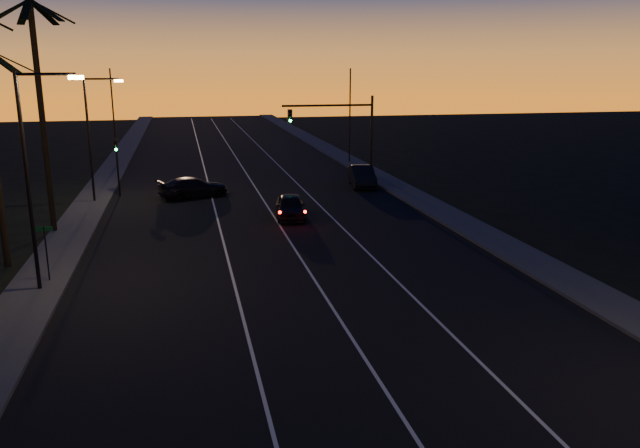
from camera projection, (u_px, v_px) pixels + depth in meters
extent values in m
cube|color=black|center=(269.00, 222.00, 37.79)|extent=(20.00, 170.00, 0.01)
cube|color=#363633|center=(73.00, 231.00, 35.43)|extent=(2.40, 170.00, 0.16)
cube|color=#363633|center=(441.00, 211.00, 40.12)|extent=(2.40, 170.00, 0.16)
cube|color=silver|center=(219.00, 224.00, 37.16)|extent=(0.12, 160.00, 0.01)
cube|color=silver|center=(277.00, 221.00, 37.90)|extent=(0.12, 160.00, 0.01)
cube|color=silver|center=(333.00, 218.00, 38.63)|extent=(0.12, 160.00, 0.01)
cube|color=black|center=(9.00, 60.00, 27.51)|extent=(2.18, 0.92, 1.18)
cylinder|color=black|center=(43.00, 122.00, 33.71)|extent=(0.32, 0.32, 12.50)
cube|color=black|center=(53.00, 12.00, 32.78)|extent=(2.18, 0.92, 1.18)
cube|color=black|center=(43.00, 13.00, 33.33)|extent=(1.25, 2.12, 1.18)
cube|color=black|center=(25.00, 12.00, 33.11)|extent=(1.34, 2.09, 1.18)
cube|color=black|center=(10.00, 11.00, 32.30)|extent=(2.18, 0.82, 1.18)
cube|color=black|center=(10.00, 10.00, 31.50)|extent=(1.90, 1.69, 1.18)
cube|color=black|center=(26.00, 9.00, 31.32)|extent=(0.45, 2.16, 1.18)
cube|color=black|center=(46.00, 10.00, 31.89)|extent=(1.95, 1.61, 1.18)
cylinder|color=black|center=(28.00, 186.00, 24.92)|extent=(0.16, 0.16, 9.00)
cylinder|color=black|center=(46.00, 74.00, 24.09)|extent=(2.20, 0.12, 0.12)
cube|color=#F1B260|center=(76.00, 77.00, 24.35)|extent=(0.55, 0.26, 0.16)
cylinder|color=black|center=(89.00, 141.00, 42.03)|extent=(0.16, 0.16, 8.50)
cylinder|color=black|center=(101.00, 79.00, 41.25)|extent=(2.20, 0.12, 0.12)
cube|color=#F1B260|center=(119.00, 81.00, 41.52)|extent=(0.55, 0.26, 0.16)
cylinder|color=black|center=(47.00, 255.00, 26.70)|extent=(0.06, 0.06, 2.60)
cube|color=#0B471D|center=(44.00, 229.00, 26.41)|extent=(0.70, 0.03, 0.20)
cylinder|color=black|center=(371.00, 141.00, 48.40)|extent=(0.20, 0.20, 7.00)
cylinder|color=black|center=(328.00, 105.00, 46.98)|extent=(7.00, 0.16, 0.16)
cube|color=black|center=(290.00, 116.00, 46.55)|extent=(0.32, 0.28, 1.00)
sphere|color=black|center=(290.00, 112.00, 46.31)|extent=(0.20, 0.20, 0.20)
sphere|color=black|center=(290.00, 116.00, 46.39)|extent=(0.20, 0.20, 0.20)
sphere|color=#14FF59|center=(290.00, 121.00, 46.47)|extent=(0.20, 0.20, 0.20)
cylinder|color=black|center=(118.00, 168.00, 44.76)|extent=(0.14, 0.14, 4.20)
cube|color=black|center=(116.00, 145.00, 44.37)|extent=(0.28, 0.25, 0.90)
sphere|color=black|center=(115.00, 142.00, 44.16)|extent=(0.18, 0.18, 0.18)
sphere|color=black|center=(116.00, 146.00, 44.23)|extent=(0.18, 0.18, 0.18)
sphere|color=#14FF59|center=(116.00, 149.00, 44.29)|extent=(0.18, 0.18, 0.18)
cylinder|color=black|center=(114.00, 118.00, 58.06)|extent=(0.14, 0.14, 9.00)
cylinder|color=black|center=(350.00, 116.00, 59.83)|extent=(0.14, 0.14, 9.00)
imported|color=black|center=(290.00, 206.00, 38.55)|extent=(2.23, 4.45, 1.46)
sphere|color=#FF0F05|center=(280.00, 212.00, 35.96)|extent=(0.18, 0.18, 0.18)
sphere|color=#FF0F05|center=(305.00, 212.00, 36.10)|extent=(0.18, 0.18, 0.18)
imported|color=black|center=(362.00, 176.00, 48.76)|extent=(2.39, 5.11, 1.62)
imported|color=black|center=(193.00, 187.00, 44.64)|extent=(5.42, 3.58, 1.46)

